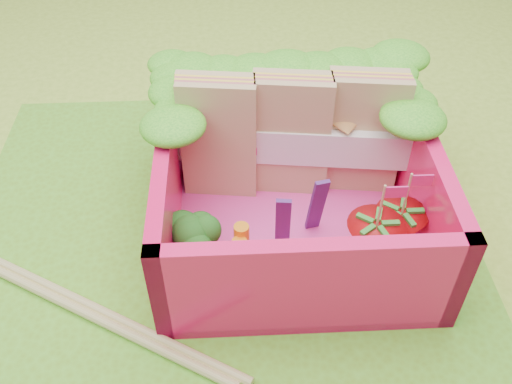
{
  "coord_description": "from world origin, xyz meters",
  "views": [
    {
      "loc": [
        0.09,
        -1.91,
        2.2
      ],
      "look_at": [
        0.19,
        0.11,
        0.28
      ],
      "focal_mm": 40.0,
      "sensor_mm": 36.0,
      "label": 1
    }
  ],
  "objects_px": {
    "broccoli": "(193,241)",
    "bento_box": "(295,187)",
    "strawberry_left": "(373,244)",
    "chopsticks": "(28,280)",
    "strawberry_right": "(398,230)",
    "sandwich_stack": "(292,136)"
  },
  "relations": [
    {
      "from": "sandwich_stack",
      "to": "strawberry_right",
      "type": "relative_size",
      "value": 2.53
    },
    {
      "from": "bento_box",
      "to": "broccoli",
      "type": "xyz_separation_m",
      "value": [
        -0.49,
        -0.28,
        -0.05
      ]
    },
    {
      "from": "broccoli",
      "to": "strawberry_left",
      "type": "distance_m",
      "value": 0.82
    },
    {
      "from": "sandwich_stack",
      "to": "strawberry_left",
      "type": "bearing_deg",
      "value": -60.69
    },
    {
      "from": "bento_box",
      "to": "broccoli",
      "type": "height_order",
      "value": "bento_box"
    },
    {
      "from": "bento_box",
      "to": "strawberry_left",
      "type": "relative_size",
      "value": 2.56
    },
    {
      "from": "strawberry_left",
      "to": "chopsticks",
      "type": "relative_size",
      "value": 0.24
    },
    {
      "from": "broccoli",
      "to": "strawberry_left",
      "type": "relative_size",
      "value": 0.66
    },
    {
      "from": "strawberry_left",
      "to": "chopsticks",
      "type": "distance_m",
      "value": 1.62
    },
    {
      "from": "bento_box",
      "to": "strawberry_right",
      "type": "distance_m",
      "value": 0.53
    },
    {
      "from": "strawberry_left",
      "to": "chopsticks",
      "type": "height_order",
      "value": "strawberry_left"
    },
    {
      "from": "bento_box",
      "to": "strawberry_right",
      "type": "relative_size",
      "value": 2.68
    },
    {
      "from": "broccoli",
      "to": "strawberry_right",
      "type": "relative_size",
      "value": 0.69
    },
    {
      "from": "bento_box",
      "to": "chopsticks",
      "type": "height_order",
      "value": "bento_box"
    },
    {
      "from": "broccoli",
      "to": "bento_box",
      "type": "bearing_deg",
      "value": 30.0
    },
    {
      "from": "bento_box",
      "to": "sandwich_stack",
      "type": "xyz_separation_m",
      "value": [
        0.0,
        0.27,
        0.11
      ]
    },
    {
      "from": "strawberry_right",
      "to": "chopsticks",
      "type": "xyz_separation_m",
      "value": [
        -1.76,
        -0.09,
        -0.16
      ]
    },
    {
      "from": "strawberry_left",
      "to": "strawberry_right",
      "type": "distance_m",
      "value": 0.17
    },
    {
      "from": "chopsticks",
      "to": "strawberry_left",
      "type": "bearing_deg",
      "value": -0.07
    },
    {
      "from": "strawberry_left",
      "to": "strawberry_right",
      "type": "height_order",
      "value": "strawberry_left"
    },
    {
      "from": "chopsticks",
      "to": "sandwich_stack",
      "type": "bearing_deg",
      "value": 24.26
    },
    {
      "from": "bento_box",
      "to": "strawberry_left",
      "type": "distance_m",
      "value": 0.46
    }
  ]
}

